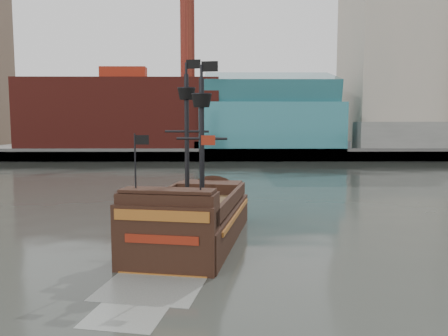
{
  "coord_description": "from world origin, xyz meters",
  "views": [
    {
      "loc": [
        -0.8,
        -25.65,
        7.5
      ],
      "look_at": [
        -0.47,
        9.19,
        4.0
      ],
      "focal_mm": 35.0,
      "sensor_mm": 36.0,
      "label": 1
    }
  ],
  "objects": [
    {
      "name": "ground",
      "position": [
        0.0,
        0.0,
        0.0
      ],
      "size": [
        400.0,
        400.0,
        0.0
      ],
      "primitive_type": "plane",
      "color": "#292C27",
      "rests_on": "ground"
    },
    {
      "name": "promenade_far",
      "position": [
        0.0,
        92.0,
        1.0
      ],
      "size": [
        220.0,
        60.0,
        2.0
      ],
      "primitive_type": "cube",
      "color": "slate",
      "rests_on": "ground"
    },
    {
      "name": "seawall",
      "position": [
        0.0,
        62.5,
        1.3
      ],
      "size": [
        220.0,
        1.0,
        2.6
      ],
      "primitive_type": "cube",
      "color": "#4C4C49",
      "rests_on": "ground"
    },
    {
      "name": "skyline",
      "position": [
        5.21,
        84.56,
        24.55
      ],
      "size": [
        149.0,
        45.0,
        62.0
      ],
      "color": "brown",
      "rests_on": "promenade_far"
    },
    {
      "name": "pirate_ship",
      "position": [
        -2.52,
        1.79,
        1.14
      ],
      "size": [
        7.96,
        17.5,
        12.63
      ],
      "rotation": [
        0.0,
        0.0,
        -0.18
      ],
      "color": "black",
      "rests_on": "ground"
    }
  ]
}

